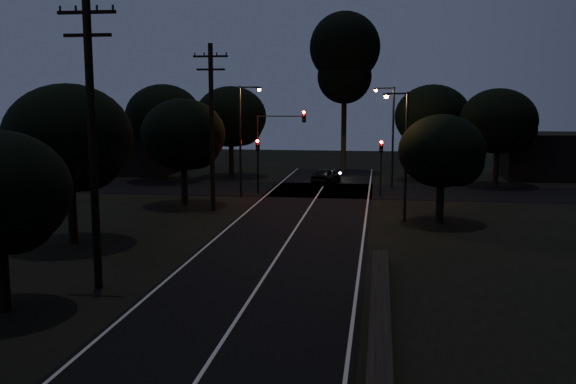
% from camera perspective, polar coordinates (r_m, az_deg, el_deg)
% --- Properties ---
extents(road_surface, '(60.00, 70.00, 0.03)m').
position_cam_1_polar(road_surface, '(39.40, 1.47, -2.08)').
color(road_surface, black).
rests_on(road_surface, ground).
extents(utility_pole_mid, '(2.20, 0.30, 11.00)m').
position_cam_1_polar(utility_pole_mid, '(24.74, -17.02, 4.70)').
color(utility_pole_mid, black).
rests_on(utility_pole_mid, ground).
extents(utility_pole_far, '(2.20, 0.30, 10.50)m').
position_cam_1_polar(utility_pole_far, '(40.77, -6.80, 5.96)').
color(utility_pole_far, black).
rests_on(utility_pole_far, ground).
extents(tree_left_b, '(4.84, 4.84, 6.15)m').
position_cam_1_polar(tree_left_b, '(23.09, -24.22, -0.29)').
color(tree_left_b, black).
rests_on(tree_left_b, ground).
extents(tree_left_c, '(6.23, 6.23, 7.87)m').
position_cam_1_polar(tree_left_c, '(32.82, -18.67, 4.31)').
color(tree_left_c, black).
rests_on(tree_left_c, ground).
extents(tree_left_d, '(5.62, 5.62, 7.12)m').
position_cam_1_polar(tree_left_d, '(43.26, -9.09, 4.90)').
color(tree_left_d, black).
rests_on(tree_left_d, ground).
extents(tree_far_nw, '(6.48, 6.48, 8.21)m').
position_cam_1_polar(tree_far_nw, '(58.77, -4.91, 6.56)').
color(tree_far_nw, black).
rests_on(tree_far_nw, ground).
extents(tree_far_w, '(6.52, 6.52, 8.32)m').
position_cam_1_polar(tree_far_w, '(56.30, -10.84, 6.45)').
color(tree_far_w, black).
rests_on(tree_far_w, ground).
extents(tree_far_ne, '(6.57, 6.57, 8.31)m').
position_cam_1_polar(tree_far_ne, '(57.44, 12.98, 6.39)').
color(tree_far_ne, black).
rests_on(tree_far_ne, ground).
extents(tree_far_e, '(6.25, 6.25, 7.93)m').
position_cam_1_polar(tree_far_e, '(55.13, 18.42, 5.86)').
color(tree_far_e, black).
rests_on(tree_far_e, ground).
extents(tree_right_a, '(4.92, 4.92, 6.25)m').
position_cam_1_polar(tree_right_a, '(37.56, 13.78, 3.39)').
color(tree_right_a, black).
rests_on(tree_right_a, ground).
extents(tall_pine, '(6.72, 6.72, 15.27)m').
position_cam_1_polar(tall_pine, '(62.57, 5.06, 11.88)').
color(tall_pine, black).
rests_on(tall_pine, ground).
extents(building_left, '(10.00, 8.00, 4.40)m').
position_cam_1_polar(building_left, '(64.41, -14.24, 3.71)').
color(building_left, black).
rests_on(building_left, ground).
extents(building_right, '(9.00, 7.00, 4.00)m').
position_cam_1_polar(building_right, '(62.53, 22.53, 3.01)').
color(building_right, black).
rests_on(building_right, ground).
extents(signal_left, '(0.28, 0.35, 4.10)m').
position_cam_1_polar(signal_left, '(48.40, -2.70, 3.25)').
color(signal_left, black).
rests_on(signal_left, ground).
extents(signal_right, '(0.28, 0.35, 4.10)m').
position_cam_1_polar(signal_right, '(47.54, 8.27, 3.08)').
color(signal_right, black).
rests_on(signal_right, ground).
extents(signal_mast, '(3.70, 0.35, 6.25)m').
position_cam_1_polar(signal_mast, '(48.01, -0.73, 5.01)').
color(signal_mast, black).
rests_on(signal_mast, ground).
extents(streetlight_a, '(1.66, 0.26, 8.00)m').
position_cam_1_polar(streetlight_a, '(46.47, -4.04, 5.25)').
color(streetlight_a, black).
rests_on(streetlight_a, ground).
extents(streetlight_b, '(1.66, 0.26, 8.00)m').
position_cam_1_polar(streetlight_b, '(51.42, 9.10, 5.46)').
color(streetlight_b, black).
rests_on(streetlight_b, ground).
extents(streetlight_c, '(1.46, 0.26, 7.50)m').
position_cam_1_polar(streetlight_c, '(37.48, 10.20, 3.94)').
color(streetlight_c, black).
rests_on(streetlight_c, ground).
extents(car, '(2.56, 4.26, 1.36)m').
position_cam_1_polar(car, '(53.93, 3.41, 1.47)').
color(car, black).
rests_on(car, ground).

